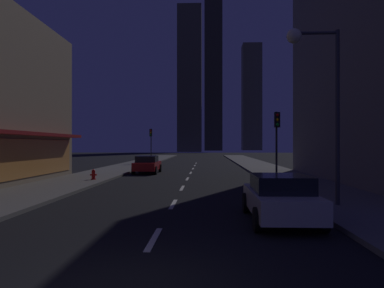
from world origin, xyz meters
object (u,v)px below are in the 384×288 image
(car_parked_near, at_px, (280,198))
(street_lamp_right, at_px, (315,73))
(car_parked_far, at_px, (147,164))
(traffic_light_far_left, at_px, (151,138))
(fire_hydrant_far_left, at_px, (93,175))
(traffic_light_near_right, at_px, (277,131))

(car_parked_near, bearing_deg, street_lamp_right, 52.36)
(street_lamp_right, bearing_deg, car_parked_far, 119.48)
(traffic_light_far_left, bearing_deg, fire_hydrant_far_left, -91.10)
(car_parked_far, bearing_deg, car_parked_near, -68.41)
(fire_hydrant_far_left, bearing_deg, traffic_light_far_left, 88.90)
(car_parked_near, relative_size, street_lamp_right, 0.64)
(car_parked_far, xyz_separation_m, traffic_light_near_right, (9.10, -8.13, 2.45))
(traffic_light_near_right, distance_m, street_lamp_right, 7.98)
(traffic_light_near_right, relative_size, traffic_light_far_left, 1.00)
(car_parked_far, height_order, street_lamp_right, street_lamp_right)
(car_parked_far, xyz_separation_m, street_lamp_right, (8.98, -15.89, 4.33))
(traffic_light_near_right, bearing_deg, street_lamp_right, -90.89)
(car_parked_far, distance_m, traffic_light_near_right, 12.44)
(car_parked_near, distance_m, car_parked_far, 19.57)
(car_parked_far, relative_size, traffic_light_far_left, 1.01)
(street_lamp_right, bearing_deg, car_parked_near, -127.64)
(car_parked_near, bearing_deg, car_parked_far, 111.59)
(car_parked_near, distance_m, street_lamp_right, 5.22)
(car_parked_near, height_order, fire_hydrant_far_left, car_parked_near)
(car_parked_near, relative_size, traffic_light_far_left, 1.01)
(car_parked_far, height_order, fire_hydrant_far_left, car_parked_far)
(fire_hydrant_far_left, xyz_separation_m, traffic_light_far_left, (0.40, 20.83, 2.74))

